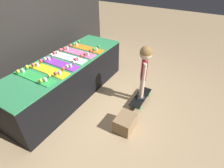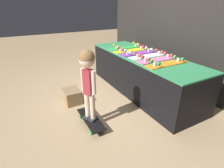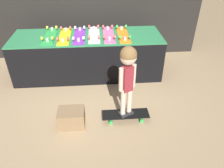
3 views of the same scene
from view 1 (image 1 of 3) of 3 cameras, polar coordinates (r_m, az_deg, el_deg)
The scene contains 12 objects.
ground_plane at distance 3.21m, azimuth -7.20°, elevation -5.83°, with size 16.00×16.00×0.00m, color tan.
back_wall at distance 3.49m, azimuth -26.57°, elevation 17.20°, with size 4.38×0.10×2.43m.
display_rack at distance 3.26m, azimuth -14.44°, elevation 1.81°, with size 2.46×0.80×0.71m.
skateboard_green_on_rack at distance 2.78m, azimuth -24.12°, elevation 2.36°, with size 0.18×0.72×0.09m.
skateboard_yellow_on_rack at distance 2.87m, azimuth -20.06°, elevation 4.45°, with size 0.18×0.72×0.09m.
skateboard_purple_on_rack at distance 3.00m, azimuth -16.79°, elevation 6.54°, with size 0.18×0.72×0.09m.
skateboard_white_on_rack at distance 3.17m, azimuth -14.28°, elevation 8.57°, with size 0.18×0.72×0.09m.
skateboard_pink_on_rack at distance 3.31m, azimuth -11.24°, elevation 10.20°, with size 0.18×0.72×0.09m.
skateboard_orange_on_rack at distance 3.46m, azimuth -8.46°, elevation 11.66°, with size 0.18×0.72×0.09m.
skateboard_on_floor at distance 3.21m, azimuth 9.31°, elevation -4.34°, with size 0.62×0.19×0.09m.
child at distance 2.82m, azimuth 10.66°, elevation 6.59°, with size 0.22×0.20×0.97m.
storage_box at distance 2.69m, azimuth 4.36°, elevation -12.49°, with size 0.34×0.26×0.23m.
Camera 1 is at (-1.86, -1.55, 2.11)m, focal length 28.00 mm.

